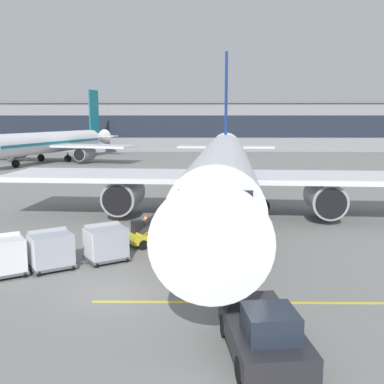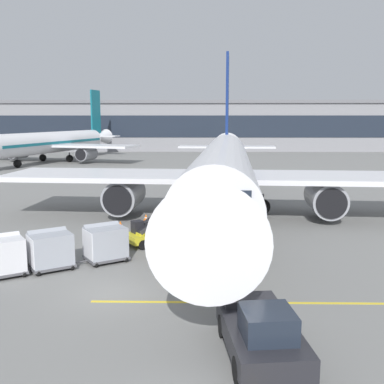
{
  "view_description": "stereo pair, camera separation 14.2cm",
  "coord_description": "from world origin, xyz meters",
  "px_view_note": "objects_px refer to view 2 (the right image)",
  "views": [
    {
      "loc": [
        3.51,
        -18.28,
        7.24
      ],
      "look_at": [
        3.13,
        9.36,
        2.81
      ],
      "focal_mm": 42.97,
      "sensor_mm": 36.0,
      "label": 1
    },
    {
      "loc": [
        3.66,
        -18.28,
        7.24
      ],
      "look_at": [
        3.13,
        9.36,
        2.81
      ],
      "focal_mm": 42.97,
      "sensor_mm": 36.0,
      "label": 2
    }
  ],
  "objects_px": {
    "ground_crew_by_loader": "(173,242)",
    "baggage_cart_lead": "(105,242)",
    "safety_cone_engine_keepout": "(120,227)",
    "parked_airplane": "(223,170)",
    "baggage_cart_second": "(50,249)",
    "baggage_cart_third": "(1,255)",
    "ground_crew_by_carts": "(168,238)",
    "belt_loader": "(158,228)",
    "safety_cone_wingtip": "(146,218)",
    "pushback_tug": "(261,332)",
    "distant_airplane": "(53,143)"
  },
  "relations": [
    {
      "from": "parked_airplane",
      "to": "baggage_cart_third",
      "type": "distance_m",
      "value": 17.4
    },
    {
      "from": "ground_crew_by_carts",
      "to": "safety_cone_engine_keepout",
      "type": "distance_m",
      "value": 6.32
    },
    {
      "from": "belt_loader",
      "to": "baggage_cart_third",
      "type": "xyz_separation_m",
      "value": [
        -6.73,
        -5.88,
        0.11
      ]
    },
    {
      "from": "pushback_tug",
      "to": "baggage_cart_lead",
      "type": "bearing_deg",
      "value": 125.27
    },
    {
      "from": "baggage_cart_lead",
      "to": "ground_crew_by_loader",
      "type": "height_order",
      "value": "baggage_cart_lead"
    },
    {
      "from": "parked_airplane",
      "to": "safety_cone_engine_keepout",
      "type": "xyz_separation_m",
      "value": [
        -6.83,
        -4.93,
        -3.14
      ]
    },
    {
      "from": "ground_crew_by_loader",
      "to": "baggage_cart_third",
      "type": "bearing_deg",
      "value": -162.83
    },
    {
      "from": "safety_cone_wingtip",
      "to": "baggage_cart_second",
      "type": "bearing_deg",
      "value": -108.63
    },
    {
      "from": "belt_loader",
      "to": "ground_crew_by_loader",
      "type": "bearing_deg",
      "value": -72.51
    },
    {
      "from": "safety_cone_wingtip",
      "to": "pushback_tug",
      "type": "bearing_deg",
      "value": -72.77
    },
    {
      "from": "baggage_cart_second",
      "to": "ground_crew_by_carts",
      "type": "height_order",
      "value": "baggage_cart_second"
    },
    {
      "from": "pushback_tug",
      "to": "safety_cone_wingtip",
      "type": "height_order",
      "value": "pushback_tug"
    },
    {
      "from": "belt_loader",
      "to": "baggage_cart_second",
      "type": "relative_size",
      "value": 1.83
    },
    {
      "from": "baggage_cart_lead",
      "to": "safety_cone_engine_keepout",
      "type": "relative_size",
      "value": 3.64
    },
    {
      "from": "safety_cone_engine_keepout",
      "to": "parked_airplane",
      "type": "bearing_deg",
      "value": 35.82
    },
    {
      "from": "baggage_cart_lead",
      "to": "safety_cone_engine_keepout",
      "type": "bearing_deg",
      "value": 92.73
    },
    {
      "from": "ground_crew_by_carts",
      "to": "safety_cone_wingtip",
      "type": "relative_size",
      "value": 2.82
    },
    {
      "from": "ground_crew_by_loader",
      "to": "distant_airplane",
      "type": "relative_size",
      "value": 0.05
    },
    {
      "from": "ground_crew_by_loader",
      "to": "safety_cone_engine_keepout",
      "type": "xyz_separation_m",
      "value": [
        -3.77,
        6.0,
        -0.63
      ]
    },
    {
      "from": "belt_loader",
      "to": "distant_airplane",
      "type": "xyz_separation_m",
      "value": [
        -22.32,
        50.53,
        2.36
      ]
    },
    {
      "from": "belt_loader",
      "to": "baggage_cart_third",
      "type": "relative_size",
      "value": 1.83
    },
    {
      "from": "baggage_cart_lead",
      "to": "ground_crew_by_carts",
      "type": "relative_size",
      "value": 1.56
    },
    {
      "from": "baggage_cart_second",
      "to": "ground_crew_by_carts",
      "type": "bearing_deg",
      "value": 21.0
    },
    {
      "from": "baggage_cart_third",
      "to": "ground_crew_by_loader",
      "type": "relative_size",
      "value": 1.56
    },
    {
      "from": "distant_airplane",
      "to": "baggage_cart_third",
      "type": "bearing_deg",
      "value": -74.55
    },
    {
      "from": "ground_crew_by_loader",
      "to": "baggage_cart_lead",
      "type": "bearing_deg",
      "value": -178.66
    },
    {
      "from": "parked_airplane",
      "to": "pushback_tug",
      "type": "xyz_separation_m",
      "value": [
        0.18,
        -20.53,
        -2.68
      ]
    },
    {
      "from": "belt_loader",
      "to": "ground_crew_by_carts",
      "type": "bearing_deg",
      "value": -73.91
    },
    {
      "from": "baggage_cart_second",
      "to": "baggage_cart_third",
      "type": "bearing_deg",
      "value": -152.11
    },
    {
      "from": "baggage_cart_second",
      "to": "ground_crew_by_loader",
      "type": "xyz_separation_m",
      "value": [
        5.88,
        1.39,
        -0.0
      ]
    },
    {
      "from": "parked_airplane",
      "to": "pushback_tug",
      "type": "distance_m",
      "value": 20.7
    },
    {
      "from": "baggage_cart_second",
      "to": "belt_loader",
      "type": "bearing_deg",
      "value": 45.39
    },
    {
      "from": "belt_loader",
      "to": "ground_crew_by_carts",
      "type": "xyz_separation_m",
      "value": [
        0.78,
        -2.71,
        0.1
      ]
    },
    {
      "from": "baggage_cart_lead",
      "to": "pushback_tug",
      "type": "bearing_deg",
      "value": -54.73
    },
    {
      "from": "pushback_tug",
      "to": "ground_crew_by_loader",
      "type": "xyz_separation_m",
      "value": [
        -3.25,
        9.59,
        0.17
      ]
    },
    {
      "from": "parked_airplane",
      "to": "ground_crew_by_loader",
      "type": "bearing_deg",
      "value": -105.65
    },
    {
      "from": "baggage_cart_lead",
      "to": "pushback_tug",
      "type": "xyz_separation_m",
      "value": [
        6.73,
        -9.51,
        -0.17
      ]
    },
    {
      "from": "pushback_tug",
      "to": "ground_crew_by_carts",
      "type": "xyz_separation_m",
      "value": [
        -3.56,
        10.34,
        0.17
      ]
    },
    {
      "from": "ground_crew_by_loader",
      "to": "safety_cone_wingtip",
      "type": "distance_m",
      "value": 9.14
    },
    {
      "from": "parked_airplane",
      "to": "distant_airplane",
      "type": "height_order",
      "value": "parked_airplane"
    },
    {
      "from": "baggage_cart_second",
      "to": "baggage_cart_third",
      "type": "relative_size",
      "value": 1.0
    },
    {
      "from": "safety_cone_engine_keepout",
      "to": "safety_cone_wingtip",
      "type": "relative_size",
      "value": 1.21
    },
    {
      "from": "baggage_cart_third",
      "to": "belt_loader",
      "type": "bearing_deg",
      "value": 41.16
    },
    {
      "from": "belt_loader",
      "to": "baggage_cart_third",
      "type": "height_order",
      "value": "belt_loader"
    },
    {
      "from": "parked_airplane",
      "to": "baggage_cart_lead",
      "type": "bearing_deg",
      "value": -120.71
    },
    {
      "from": "baggage_cart_third",
      "to": "safety_cone_engine_keepout",
      "type": "relative_size",
      "value": 3.64
    },
    {
      "from": "belt_loader",
      "to": "baggage_cart_second",
      "type": "bearing_deg",
      "value": -134.61
    },
    {
      "from": "parked_airplane",
      "to": "ground_crew_by_carts",
      "type": "distance_m",
      "value": 11.02
    },
    {
      "from": "parked_airplane",
      "to": "baggage_cart_lead",
      "type": "xyz_separation_m",
      "value": [
        -6.54,
        -11.02,
        -2.51
      ]
    },
    {
      "from": "baggage_cart_third",
      "to": "safety_cone_wingtip",
      "type": "xyz_separation_m",
      "value": [
        5.37,
        11.19,
        -0.7
      ]
    }
  ]
}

